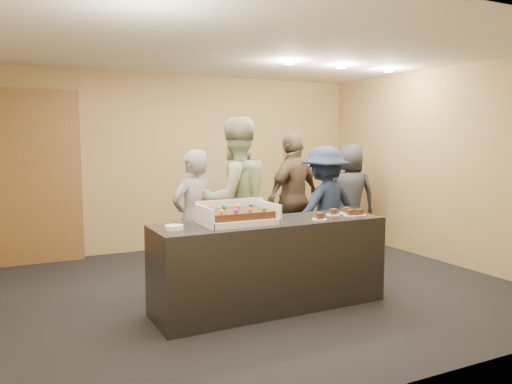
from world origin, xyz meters
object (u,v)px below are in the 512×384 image
person_navy_man (325,208)px  plate_stack (174,227)px  person_sage_man (235,201)px  serving_counter (270,264)px  cake_box (237,218)px  person_dark_suit (349,197)px  person_server_grey (194,219)px  storage_cabinet (40,177)px  person_brown_extra (294,198)px  sheet_cake (238,214)px

person_navy_man → plate_stack: bearing=15.2°
person_sage_man → serving_counter: bearing=83.5°
cake_box → person_dark_suit: size_ratio=0.43×
cake_box → person_sage_man: size_ratio=0.36×
plate_stack → person_server_grey: bearing=62.2°
person_server_grey → storage_cabinet: bearing=-72.9°
person_brown_extra → person_dark_suit: 1.17m
storage_cabinet → person_navy_man: storage_cabinet is taller
cake_box → person_server_grey: (-0.11, 0.97, -0.15)m
cake_box → person_navy_man: 1.99m
plate_stack → person_server_grey: 1.18m
serving_counter → cake_box: 0.61m
serving_counter → person_navy_man: bearing=36.2°
plate_stack → person_server_grey: size_ratio=0.11×
storage_cabinet → cake_box: 3.45m
serving_counter → person_brown_extra: (1.19, 1.57, 0.45)m
person_sage_man → person_navy_man: (1.31, 0.03, -0.18)m
storage_cabinet → plate_stack: bearing=-72.8°
sheet_cake → person_navy_man: (1.72, 1.03, -0.19)m
sheet_cake → plate_stack: (-0.66, -0.04, -0.08)m
plate_stack → person_sage_man: size_ratio=0.09×
serving_counter → person_sage_man: 1.13m
sheet_cake → person_brown_extra: bearing=45.2°
person_server_grey → person_navy_man: bearing=161.8°
cake_box → person_navy_man: person_navy_man is taller
plate_stack → serving_counter: bearing=2.4°
serving_counter → person_server_grey: size_ratio=1.50×
plate_stack → person_brown_extra: person_brown_extra is taller
sheet_cake → plate_stack: 0.66m
cake_box → sheet_cake: 0.06m
person_brown_extra → person_dark_suit: person_brown_extra is taller
plate_stack → person_dark_suit: person_dark_suit is taller
sheet_cake → person_sage_man: (0.41, 1.00, -0.01)m
serving_counter → person_navy_man: person_navy_man is taller
cake_box → plate_stack: size_ratio=4.21×
plate_stack → person_brown_extra: 2.74m
sheet_cake → storage_cabinet: bearing=117.9°
serving_counter → person_dark_suit: (2.33, 1.81, 0.38)m
person_sage_man → plate_stack: bearing=40.6°
sheet_cake → plate_stack: size_ratio=3.60×
person_navy_man → serving_counter: bearing=28.2°
storage_cabinet → cake_box: size_ratio=3.34×
plate_stack → person_server_grey: person_server_grey is taller
serving_counter → person_sage_man: bearing=86.2°
storage_cabinet → person_dark_suit: 4.51m
person_sage_man → person_dark_suit: bearing=-164.0°
plate_stack → person_navy_man: size_ratio=0.10×
person_brown_extra → storage_cabinet: bearing=-47.5°
storage_cabinet → person_brown_extra: 3.52m
person_dark_suit → cake_box: bearing=54.3°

